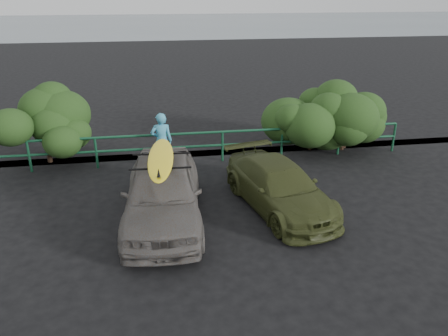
# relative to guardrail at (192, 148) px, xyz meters

# --- Properties ---
(ground) EXTENTS (80.00, 80.00, 0.00)m
(ground) POSITION_rel_guardrail_xyz_m (0.00, -5.00, -0.52)
(ground) COLOR black
(ocean) EXTENTS (200.00, 200.00, 0.00)m
(ocean) POSITION_rel_guardrail_xyz_m (0.00, 55.00, -0.52)
(ocean) COLOR slate
(ocean) RESTS_ON ground
(guardrail) EXTENTS (14.00, 0.08, 1.04)m
(guardrail) POSITION_rel_guardrail_xyz_m (0.00, 0.00, 0.00)
(guardrail) COLOR #154A2E
(guardrail) RESTS_ON ground
(shrub_left) EXTENTS (3.20, 2.40, 2.41)m
(shrub_left) POSITION_rel_guardrail_xyz_m (-4.80, 0.40, 0.68)
(shrub_left) COLOR #254419
(shrub_left) RESTS_ON ground
(shrub_right) EXTENTS (3.20, 2.40, 2.16)m
(shrub_right) POSITION_rel_guardrail_xyz_m (5.00, 0.50, 0.56)
(shrub_right) COLOR #254419
(shrub_right) RESTS_ON ground
(sedan) EXTENTS (2.07, 4.64, 1.55)m
(sedan) POSITION_rel_guardrail_xyz_m (-1.01, -3.69, 0.25)
(sedan) COLOR #5D5753
(sedan) RESTS_ON ground
(olive_vehicle) EXTENTS (2.56, 4.36, 1.19)m
(olive_vehicle) POSITION_rel_guardrail_xyz_m (1.94, -3.48, 0.07)
(olive_vehicle) COLOR #39401C
(olive_vehicle) RESTS_ON ground
(man) EXTENTS (0.67, 0.44, 1.81)m
(man) POSITION_rel_guardrail_xyz_m (-0.95, -0.35, 0.38)
(man) COLOR #41A1C3
(man) RESTS_ON ground
(roof_rack) EXTENTS (1.44, 1.05, 0.05)m
(roof_rack) POSITION_rel_guardrail_xyz_m (-1.01, -3.69, 1.05)
(roof_rack) COLOR black
(roof_rack) RESTS_ON sedan
(surfboard) EXTENTS (0.74, 2.86, 0.08)m
(surfboard) POSITION_rel_guardrail_xyz_m (-1.01, -3.69, 1.12)
(surfboard) COLOR yellow
(surfboard) RESTS_ON roof_rack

